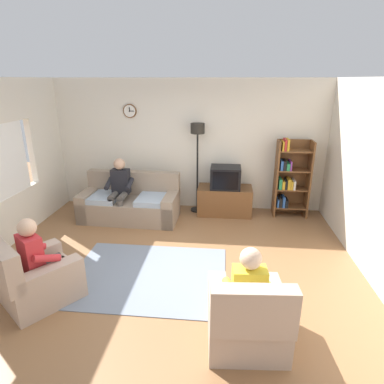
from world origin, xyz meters
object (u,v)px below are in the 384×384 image
at_px(armchair_near_window, 36,280).
at_px(person_on_couch, 119,187).
at_px(tv_stand, 225,200).
at_px(person_in_left_armchair, 39,255).
at_px(bookshelf, 289,178).
at_px(armchair_near_bookshelf, 247,319).
at_px(couch, 130,204).
at_px(person_in_right_armchair, 247,288).
at_px(floor_lamp, 198,143).
at_px(tv, 225,177).

xyz_separation_m(armchair_near_window, person_on_couch, (0.30, 2.51, 0.41)).
relative_size(tv_stand, person_in_left_armchair, 0.98).
bearing_deg(armchair_near_window, person_on_couch, 83.24).
height_order(bookshelf, armchair_near_window, bookshelf).
height_order(armchair_near_bookshelf, person_in_left_armchair, person_in_left_armchair).
xyz_separation_m(couch, bookshelf, (3.16, 0.52, 0.47)).
bearing_deg(person_in_right_armchair, couch, 125.72).
xyz_separation_m(couch, person_on_couch, (-0.16, -0.11, 0.39)).
relative_size(person_in_left_armchair, person_in_right_armchair, 1.00).
relative_size(bookshelf, person_in_left_armchair, 1.42).
relative_size(floor_lamp, person_in_right_armchair, 1.65).
bearing_deg(person_in_left_armchair, armchair_near_bookshelf, -11.29).
bearing_deg(couch, bookshelf, 9.30).
xyz_separation_m(tv, person_on_couch, (-2.04, -0.53, -0.10)).
relative_size(armchair_near_window, person_in_right_armchair, 1.06).
relative_size(couch, tv_stand, 1.75).
distance_m(tv_stand, floor_lamp, 1.30).
xyz_separation_m(tv, person_in_right_armchair, (0.25, -3.38, -0.19)).
distance_m(floor_lamp, person_in_right_armchair, 3.70).
bearing_deg(person_on_couch, person_in_left_armchair, -95.69).
bearing_deg(bookshelf, person_on_couch, -169.30).
bearing_deg(bookshelf, person_in_right_armchair, -106.46).
height_order(tv_stand, armchair_near_window, armchair_near_window).
distance_m(tv_stand, person_in_right_armchair, 3.43).
bearing_deg(person_in_right_armchair, floor_lamp, 103.34).
distance_m(tv, person_on_couch, 2.11).
bearing_deg(tv_stand, person_in_left_armchair, -127.34).
relative_size(tv_stand, armchair_near_window, 0.93).
xyz_separation_m(bookshelf, floor_lamp, (-1.86, 0.03, 0.67)).
bearing_deg(tv_stand, armchair_near_window, -127.34).
bearing_deg(tv, bookshelf, 4.24).
height_order(tv_stand, person_on_couch, person_on_couch).
bearing_deg(person_in_right_armchair, armchair_near_window, 172.37).
relative_size(couch, person_on_couch, 1.55).
bearing_deg(floor_lamp, person_in_right_armchair, -76.66).
xyz_separation_m(tv, floor_lamp, (-0.58, 0.12, 0.66)).
relative_size(couch, person_in_left_armchair, 1.72).
distance_m(person_on_couch, person_in_right_armchair, 3.66).
relative_size(tv_stand, floor_lamp, 0.59).
distance_m(person_on_couch, person_in_left_armchair, 2.45).
bearing_deg(tv, armchair_near_bookshelf, -85.74).
bearing_deg(person_on_couch, couch, 34.27).
distance_m(bookshelf, person_in_right_armchair, 3.63).
bearing_deg(person_in_right_armchair, tv, 94.26).
height_order(tv, bookshelf, bookshelf).
bearing_deg(person_in_left_armchair, floor_lamp, 61.15).
height_order(couch, person_in_left_armchair, person_in_left_armchair).
relative_size(tv_stand, person_on_couch, 0.89).
bearing_deg(tv, tv_stand, 90.00).
height_order(bookshelf, person_on_couch, bookshelf).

